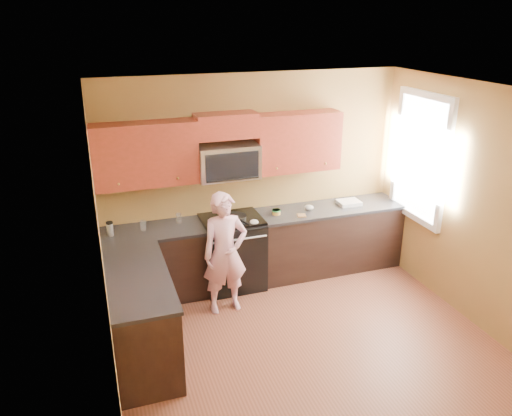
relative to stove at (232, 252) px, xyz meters
name	(u,v)px	position (x,y,z in m)	size (l,w,h in m)	color
floor	(313,353)	(0.40, -1.68, -0.47)	(4.00, 4.00, 0.00)	brown
ceiling	(326,95)	(0.40, -1.68, 2.23)	(4.00, 4.00, 0.00)	white
wall_back	(253,177)	(0.40, 0.32, 0.88)	(4.00, 4.00, 0.00)	brown
wall_front	(461,366)	(0.40, -3.67, 0.88)	(4.00, 4.00, 0.00)	brown
wall_left	(104,269)	(-1.60, -1.68, 0.88)	(4.00, 4.00, 0.00)	brown
wall_right	(487,212)	(2.40, -1.68, 0.88)	(4.00, 4.00, 0.00)	brown
cabinet_back_run	(261,249)	(0.40, 0.02, -0.03)	(4.00, 0.60, 0.88)	black
cabinet_left_run	(141,317)	(-1.30, -1.08, -0.03)	(0.60, 1.60, 0.88)	black
countertop_back	(261,218)	(0.40, 0.01, 0.43)	(4.00, 0.62, 0.04)	black
countertop_left	(138,277)	(-1.29, -1.08, 0.43)	(0.62, 1.60, 0.04)	black
stove	(232,252)	(0.00, 0.00, 0.00)	(0.76, 0.65, 0.95)	black
microwave	(228,178)	(0.00, 0.12, 0.97)	(0.76, 0.40, 0.42)	silver
upper_cab_left	(148,185)	(-0.99, 0.16, 0.97)	(1.22, 0.33, 0.75)	maroon
upper_cab_right	(296,170)	(0.94, 0.16, 0.97)	(1.12, 0.33, 0.75)	maroon
upper_cab_over_mw	(226,125)	(0.00, 0.16, 1.62)	(0.76, 0.33, 0.30)	maroon
window	(420,158)	(2.38, -0.48, 1.17)	(0.06, 1.06, 1.66)	white
woman	(225,253)	(-0.24, -0.54, 0.27)	(0.54, 0.36, 1.49)	pink
frying_pan	(235,220)	(0.02, -0.08, 0.47)	(0.29, 0.51, 0.07)	black
butter_tub	(276,214)	(0.61, 0.01, 0.45)	(0.11, 0.11, 0.08)	#FFB843
toast_slice	(302,215)	(0.90, -0.15, 0.45)	(0.11, 0.11, 0.01)	#B27F47
napkin_a	(254,222)	(0.23, -0.22, 0.48)	(0.11, 0.12, 0.06)	silver
napkin_b	(309,208)	(1.08, 0.01, 0.48)	(0.12, 0.13, 0.07)	silver
dish_towel	(349,203)	(1.69, 0.03, 0.47)	(0.30, 0.24, 0.05)	white
travel_mug	(111,236)	(-1.48, 0.01, 0.45)	(0.08, 0.08, 0.17)	silver
glass_a	(143,225)	(-1.09, 0.05, 0.51)	(0.07, 0.07, 0.12)	silver
glass_b	(179,218)	(-0.64, 0.14, 0.51)	(0.07, 0.07, 0.12)	silver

